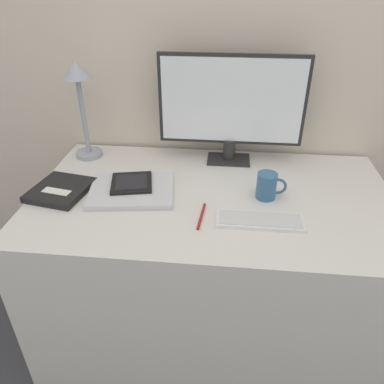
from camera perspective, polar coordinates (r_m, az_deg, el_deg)
name	(u,v)px	position (r m, az deg, el deg)	size (l,w,h in m)	color
ground_plane	(206,353)	(1.74, 2.11, -23.31)	(10.00, 10.00, 0.00)	#38383D
wall_back	(222,30)	(1.60, 4.60, 23.39)	(3.60, 0.05, 2.40)	beige
desk	(210,266)	(1.58, 2.77, -11.22)	(1.31, 0.76, 0.70)	silver
monitor	(232,106)	(1.52, 6.04, 12.94)	(0.58, 0.11, 0.44)	#262626
keyboard	(260,221)	(1.24, 10.32, -4.35)	(0.28, 0.10, 0.01)	silver
laptop	(132,190)	(1.39, -9.17, 0.25)	(0.33, 0.28, 0.02)	#BCBCC1
ereader	(132,183)	(1.40, -9.20, 1.41)	(0.18, 0.18, 0.01)	black
desk_lamp	(80,95)	(1.61, -16.68, 13.95)	(0.11, 0.11, 0.40)	#999EA8
notebook	(60,190)	(1.45, -19.41, 0.31)	(0.22, 0.24, 0.02)	black
coffee_mug	(267,186)	(1.35, 11.40, 0.93)	(0.11, 0.07, 0.10)	#336089
pen	(201,216)	(1.24, 1.44, -3.68)	(0.02, 0.15, 0.01)	maroon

